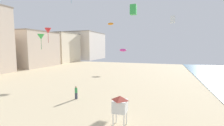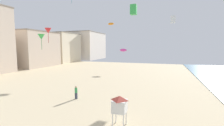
{
  "view_description": "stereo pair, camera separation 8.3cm",
  "coord_description": "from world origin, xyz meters",
  "px_view_note": "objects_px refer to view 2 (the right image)",
  "views": [
    {
      "loc": [
        12.29,
        -3.03,
        6.48
      ],
      "look_at": [
        5.47,
        17.12,
        4.3
      ],
      "focal_mm": 24.9,
      "sensor_mm": 36.0,
      "label": 1
    },
    {
      "loc": [
        12.37,
        -3.0,
        6.48
      ],
      "look_at": [
        5.47,
        17.12,
        4.3
      ],
      "focal_mm": 24.9,
      "sensor_mm": 36.0,
      "label": 2
    }
  ],
  "objects_px": {
    "kite_magenta_parafoil": "(123,50)",
    "kite_green_delta": "(41,37)",
    "kite_orange_parafoil_2": "(111,24)",
    "kite_white_box": "(173,19)",
    "kite_red_delta": "(48,31)",
    "kite_green_box": "(134,10)",
    "lifeguard_stand": "(120,104)",
    "kite_flyer": "(76,92)"
  },
  "relations": [
    {
      "from": "kite_orange_parafoil_2",
      "to": "kite_green_delta",
      "type": "bearing_deg",
      "value": -130.73
    },
    {
      "from": "kite_orange_parafoil_2",
      "to": "kite_red_delta",
      "type": "height_order",
      "value": "kite_orange_parafoil_2"
    },
    {
      "from": "kite_flyer",
      "to": "lifeguard_stand",
      "type": "xyz_separation_m",
      "value": [
        7.04,
        -4.73,
        0.92
      ]
    },
    {
      "from": "kite_orange_parafoil_2",
      "to": "kite_green_delta",
      "type": "distance_m",
      "value": 17.36
    },
    {
      "from": "kite_flyer",
      "to": "kite_magenta_parafoil",
      "type": "relative_size",
      "value": 0.83
    },
    {
      "from": "kite_orange_parafoil_2",
      "to": "kite_magenta_parafoil",
      "type": "bearing_deg",
      "value": 40.7
    },
    {
      "from": "kite_red_delta",
      "to": "kite_flyer",
      "type": "bearing_deg",
      "value": -20.44
    },
    {
      "from": "kite_white_box",
      "to": "kite_orange_parafoil_2",
      "type": "bearing_deg",
      "value": 160.04
    },
    {
      "from": "kite_green_box",
      "to": "lifeguard_stand",
      "type": "bearing_deg",
      "value": -82.27
    },
    {
      "from": "kite_green_box",
      "to": "kite_green_delta",
      "type": "relative_size",
      "value": 0.54
    },
    {
      "from": "lifeguard_stand",
      "to": "kite_magenta_parafoil",
      "type": "relative_size",
      "value": 1.29
    },
    {
      "from": "kite_green_box",
      "to": "kite_green_delta",
      "type": "bearing_deg",
      "value": -173.84
    },
    {
      "from": "lifeguard_stand",
      "to": "kite_magenta_parafoil",
      "type": "distance_m",
      "value": 30.98
    },
    {
      "from": "kite_magenta_parafoil",
      "to": "kite_green_delta",
      "type": "relative_size",
      "value": 0.62
    },
    {
      "from": "kite_white_box",
      "to": "kite_red_delta",
      "type": "xyz_separation_m",
      "value": [
        -17.48,
        -15.09,
        -3.13
      ]
    },
    {
      "from": "kite_magenta_parafoil",
      "to": "kite_green_box",
      "type": "xyz_separation_m",
      "value": [
        5.31,
        -13.13,
        7.52
      ]
    },
    {
      "from": "lifeguard_stand",
      "to": "kite_red_delta",
      "type": "relative_size",
      "value": 1.2
    },
    {
      "from": "kite_magenta_parafoil",
      "to": "kite_white_box",
      "type": "xyz_separation_m",
      "value": [
        12.21,
        -7.82,
        6.32
      ]
    },
    {
      "from": "kite_orange_parafoil_2",
      "to": "kite_green_box",
      "type": "distance_m",
      "value": 13.46
    },
    {
      "from": "kite_flyer",
      "to": "kite_magenta_parafoil",
      "type": "distance_m",
      "value": 25.52
    },
    {
      "from": "lifeguard_stand",
      "to": "kite_orange_parafoil_2",
      "type": "height_order",
      "value": "kite_orange_parafoil_2"
    },
    {
      "from": "lifeguard_stand",
      "to": "kite_orange_parafoil_2",
      "type": "bearing_deg",
      "value": 105.29
    },
    {
      "from": "kite_red_delta",
      "to": "kite_green_box",
      "type": "xyz_separation_m",
      "value": [
        10.58,
        9.78,
        4.33
      ]
    },
    {
      "from": "kite_flyer",
      "to": "kite_green_box",
      "type": "xyz_separation_m",
      "value": [
        4.78,
        11.94,
        12.27
      ]
    },
    {
      "from": "kite_flyer",
      "to": "kite_green_delta",
      "type": "xyz_separation_m",
      "value": [
        -14.34,
        9.88,
        7.7
      ]
    },
    {
      "from": "kite_green_delta",
      "to": "kite_orange_parafoil_2",
      "type": "bearing_deg",
      "value": 49.27
    },
    {
      "from": "kite_magenta_parafoil",
      "to": "kite_orange_parafoil_2",
      "type": "xyz_separation_m",
      "value": [
        -2.77,
        -2.38,
        6.91
      ]
    },
    {
      "from": "kite_white_box",
      "to": "kite_green_delta",
      "type": "height_order",
      "value": "kite_white_box"
    },
    {
      "from": "kite_magenta_parafoil",
      "to": "kite_flyer",
      "type": "bearing_deg",
      "value": -88.78
    },
    {
      "from": "kite_magenta_parafoil",
      "to": "kite_green_delta",
      "type": "xyz_separation_m",
      "value": [
        -13.8,
        -15.19,
        2.96
      ]
    },
    {
      "from": "kite_flyer",
      "to": "kite_white_box",
      "type": "height_order",
      "value": "kite_white_box"
    },
    {
      "from": "kite_flyer",
      "to": "kite_green_box",
      "type": "distance_m",
      "value": 17.77
    },
    {
      "from": "kite_white_box",
      "to": "kite_green_box",
      "type": "height_order",
      "value": "kite_green_box"
    },
    {
      "from": "kite_white_box",
      "to": "kite_green_box",
      "type": "relative_size",
      "value": 0.79
    },
    {
      "from": "kite_flyer",
      "to": "kite_green_delta",
      "type": "bearing_deg",
      "value": -175.95
    },
    {
      "from": "lifeguard_stand",
      "to": "kite_white_box",
      "type": "bearing_deg",
      "value": 72.71
    },
    {
      "from": "kite_orange_parafoil_2",
      "to": "kite_red_delta",
      "type": "relative_size",
      "value": 0.74
    },
    {
      "from": "kite_magenta_parafoil",
      "to": "kite_green_box",
      "type": "height_order",
      "value": "kite_green_box"
    },
    {
      "from": "kite_orange_parafoil_2",
      "to": "kite_red_delta",
      "type": "xyz_separation_m",
      "value": [
        -2.5,
        -20.53,
        -3.72
      ]
    },
    {
      "from": "kite_green_delta",
      "to": "kite_white_box",
      "type": "bearing_deg",
      "value": 15.82
    },
    {
      "from": "lifeguard_stand",
      "to": "kite_white_box",
      "type": "distance_m",
      "value": 24.65
    },
    {
      "from": "kite_red_delta",
      "to": "kite_orange_parafoil_2",
      "type": "bearing_deg",
      "value": 83.06
    }
  ]
}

